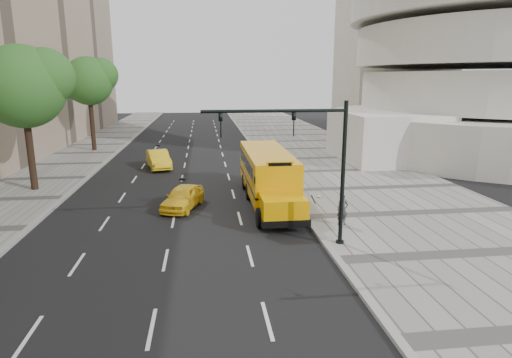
{
  "coord_description": "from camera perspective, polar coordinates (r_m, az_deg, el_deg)",
  "views": [
    {
      "loc": [
        0.71,
        -26.71,
        7.26
      ],
      "look_at": [
        3.5,
        -4.0,
        1.9
      ],
      "focal_mm": 30.0,
      "sensor_mm": 36.0,
      "label": 1
    }
  ],
  "objects": [
    {
      "name": "tree_b",
      "position": [
        31.06,
        -28.52,
        10.84
      ],
      "size": [
        5.86,
        5.21,
        9.4
      ],
      "color": "black",
      "rests_on": "ground"
    },
    {
      "name": "sidewalk_museum",
      "position": [
        29.88,
        15.43,
        -1.22
      ],
      "size": [
        12.0,
        140.0,
        0.15
      ],
      "primitive_type": "cube",
      "color": "gray",
      "rests_on": "ground"
    },
    {
      "name": "sidewalk_far",
      "position": [
        30.04,
        -29.72,
        -2.43
      ],
      "size": [
        6.0,
        140.0,
        0.15
      ],
      "primitive_type": "cube",
      "color": "gray",
      "rests_on": "ground"
    },
    {
      "name": "pedestrian",
      "position": [
        21.69,
        11.46,
        -4.05
      ],
      "size": [
        0.6,
        0.41,
        1.57
      ],
      "primitive_type": "imported",
      "rotation": [
        0.0,
        0.0,
        0.07
      ],
      "color": "#312C34",
      "rests_on": "sidewalk_museum"
    },
    {
      "name": "tree_c",
      "position": [
        46.53,
        -21.33,
        12.12
      ],
      "size": [
        5.36,
        4.77,
        9.46
      ],
      "color": "black",
      "rests_on": "ground"
    },
    {
      "name": "taxi_near",
      "position": [
        24.85,
        -9.72,
        -2.4
      ],
      "size": [
        2.74,
        4.22,
        1.34
      ],
      "primitive_type": "imported",
      "rotation": [
        0.0,
        0.0,
        -0.32
      ],
      "color": "yellow",
      "rests_on": "ground"
    },
    {
      "name": "guggenheim",
      "position": [
        53.91,
        26.66,
        18.59
      ],
      "size": [
        33.2,
        42.2,
        35.0
      ],
      "color": "silver",
      "rests_on": "ground"
    },
    {
      "name": "curb_far",
      "position": [
        29.0,
        -24.25,
        -2.35
      ],
      "size": [
        0.3,
        140.0,
        0.15
      ],
      "primitive_type": "cube",
      "color": "gray",
      "rests_on": "ground"
    },
    {
      "name": "traffic_signal",
      "position": [
        18.16,
        7.41,
        3.02
      ],
      "size": [
        6.18,
        0.36,
        6.4
      ],
      "color": "black",
      "rests_on": "ground"
    },
    {
      "name": "school_bus",
      "position": [
        25.97,
        1.55,
        0.96
      ],
      "size": [
        2.96,
        11.56,
        3.19
      ],
      "color": "#E19901",
      "rests_on": "ground"
    },
    {
      "name": "taxi_far",
      "position": [
        36.52,
        -12.87,
        2.57
      ],
      "size": [
        2.61,
        4.75,
        1.48
      ],
      "primitive_type": "imported",
      "rotation": [
        0.0,
        0.0,
        0.24
      ],
      "color": "yellow",
      "rests_on": "ground"
    },
    {
      "name": "ground",
      "position": [
        27.69,
        -8.23,
        -2.15
      ],
      "size": [
        140.0,
        140.0,
        0.0
      ],
      "primitive_type": "plane",
      "color": "black",
      "rests_on": "ground"
    },
    {
      "name": "curb_museum",
      "position": [
        28.17,
        4.06,
        -1.63
      ],
      "size": [
        0.3,
        140.0,
        0.15
      ],
      "primitive_type": "cube",
      "color": "gray",
      "rests_on": "ground"
    }
  ]
}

